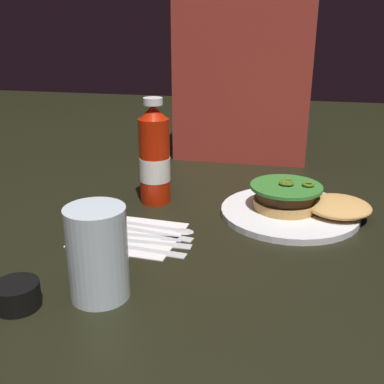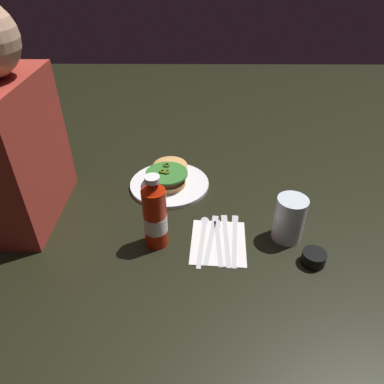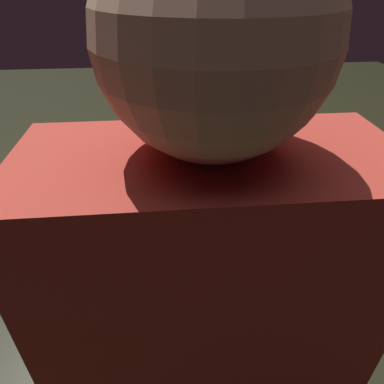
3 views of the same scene
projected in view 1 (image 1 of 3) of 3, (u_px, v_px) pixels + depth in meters
ground_plane at (235, 243)px, 0.79m from camera, size 3.00×3.00×0.00m
dinner_plate at (289, 212)px, 0.90m from camera, size 0.26×0.26×0.01m
burger_sandwich at (305, 200)px, 0.89m from camera, size 0.23×0.14×0.05m
ketchup_bottle at (155, 157)px, 0.94m from camera, size 0.06×0.06×0.21m
water_glass at (98, 253)px, 0.62m from camera, size 0.08×0.08×0.13m
condiment_cup at (17, 295)px, 0.61m from camera, size 0.06×0.06×0.03m
napkin at (130, 235)px, 0.82m from camera, size 0.18×0.16×0.00m
table_knife at (134, 246)px, 0.77m from camera, size 0.21×0.04×0.00m
butter_knife at (139, 240)px, 0.79m from camera, size 0.21×0.02×0.00m
fork_utensil at (140, 234)px, 0.81m from camera, size 0.18×0.02×0.00m
steak_knife at (147, 230)px, 0.83m from camera, size 0.20×0.05×0.00m
spoon_utensil at (155, 225)px, 0.85m from camera, size 0.20×0.04×0.00m
diner_person at (244, 58)px, 1.20m from camera, size 0.34×0.18×0.57m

